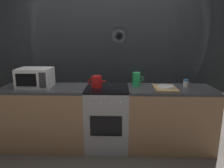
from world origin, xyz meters
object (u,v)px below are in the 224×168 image
at_px(pitcher, 136,79).
at_px(dish_pile, 165,88).
at_px(spice_jar, 186,83).
at_px(kettle, 97,82).
at_px(stove_unit, 107,117).
at_px(microwave, 35,78).

relative_size(pitcher, dish_pile, 0.50).
height_order(pitcher, spice_jar, pitcher).
bearing_deg(kettle, pitcher, 9.73).
bearing_deg(pitcher, stove_unit, -166.70).
bearing_deg(kettle, dish_pile, -3.41).
height_order(kettle, pitcher, pitcher).
bearing_deg(spice_jar, stove_unit, -175.86).
relative_size(microwave, spice_jar, 4.38).
height_order(stove_unit, spice_jar, spice_jar).
distance_m(microwave, pitcher, 1.44).
distance_m(dish_pile, spice_jar, 0.35).
distance_m(microwave, spice_jar, 2.14).
relative_size(kettle, dish_pile, 0.71).
distance_m(microwave, kettle, 0.87).
bearing_deg(spice_jar, microwave, -177.80).
bearing_deg(kettle, microwave, -179.78).
bearing_deg(microwave, dish_pile, -1.67).
bearing_deg(pitcher, spice_jar, -1.45).
bearing_deg(dish_pile, pitcher, 158.27).
height_order(dish_pile, spice_jar, spice_jar).
xyz_separation_m(dish_pile, spice_jar, (0.32, 0.14, 0.03)).
bearing_deg(stove_unit, dish_pile, -3.84).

